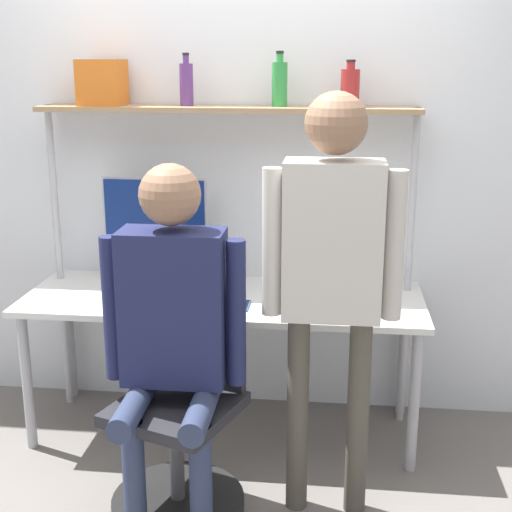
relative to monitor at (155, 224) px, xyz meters
The scene contains 14 objects.
ground_plane 1.23m from the monitor, 55.35° to the right, with size 12.00×12.00×0.00m, color slate.
wall_back 0.53m from the monitor, 27.60° to the left, with size 8.00×0.06×2.70m.
desk 0.56m from the monitor, 25.43° to the right, with size 1.95×0.69×0.72m.
shelf_unit 0.53m from the monitor, ahead, with size 1.85×0.27×1.63m.
monitor is the anchor object (origin of this frame).
laptop 0.41m from the monitor, 50.71° to the right, with size 0.36×0.24×0.24m.
cell_phone 0.66m from the monitor, 33.71° to the right, with size 0.07×0.15×0.01m.
office_chair 1.16m from the monitor, 70.57° to the right, with size 0.59×0.59×0.95m.
person_seated 0.94m from the monitor, 72.22° to the right, with size 0.58×0.48×1.47m.
person_standing 1.21m from the monitor, 41.42° to the right, with size 0.55×0.23×1.74m.
bottle_red 1.18m from the monitor, ahead, with size 0.09×0.09×0.22m.
bottle_purple 0.72m from the monitor, ahead, with size 0.07×0.07×0.25m.
bottle_green 0.94m from the monitor, ahead, with size 0.07×0.07×0.26m.
storage_box 0.74m from the monitor, behind, with size 0.20×0.21×0.22m.
Camera 1 is at (0.53, -2.92, 1.85)m, focal length 50.00 mm.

